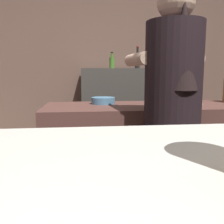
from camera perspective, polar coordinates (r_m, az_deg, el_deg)
name	(u,v)px	position (r m, az deg, el deg)	size (l,w,h in m)	color
wall_back	(113,60)	(3.43, 0.21, 11.63)	(5.20, 0.10, 2.70)	brown
prep_counter	(176,161)	(2.18, 14.19, -10.56)	(2.10, 0.60, 0.93)	#53332D
back_shelf	(121,118)	(3.21, 2.06, -1.34)	(0.98, 0.36, 1.23)	#3F3C37
bartender	(173,106)	(1.58, 13.49, 1.32)	(0.46, 0.53, 1.69)	#2A2C3D
mixing_bowl	(103,101)	(2.06, -2.02, 2.58)	(0.19, 0.19, 0.05)	teal
chefs_knife	(189,105)	(2.06, 16.92, 1.58)	(0.24, 0.03, 0.01)	silver
bottle_olive_oil	(112,62)	(3.05, -0.01, 11.14)	(0.06, 0.06, 0.19)	#447D2B
bottle_soy	(137,60)	(3.21, 5.72, 11.55)	(0.06, 0.06, 0.27)	black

